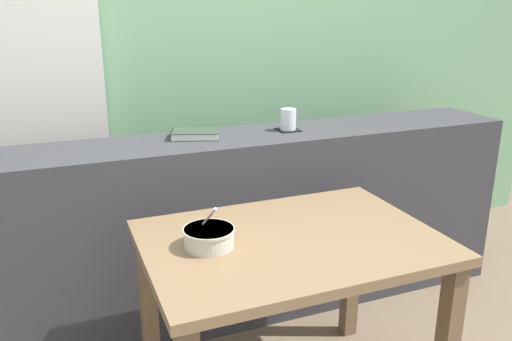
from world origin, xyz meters
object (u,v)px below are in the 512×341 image
at_px(coaster_square, 288,130).
at_px(soup_bowl, 209,237).
at_px(breakfast_table, 290,267).
at_px(closed_book, 195,134).
at_px(juice_glass, 288,120).

distance_m(coaster_square, soup_bowl, 0.90).
relative_size(breakfast_table, coaster_square, 9.96).
height_order(closed_book, soup_bowl, closed_book).
bearing_deg(coaster_square, closed_book, 176.68).
relative_size(juice_glass, soup_bowl, 0.57).
bearing_deg(breakfast_table, coaster_square, 65.88).
xyz_separation_m(breakfast_table, closed_book, (-0.13, 0.72, 0.32)).
distance_m(juice_glass, closed_book, 0.45).
bearing_deg(juice_glass, coaster_square, 0.00).
xyz_separation_m(breakfast_table, juice_glass, (0.31, 0.69, 0.36)).
distance_m(closed_book, soup_bowl, 0.72).
bearing_deg(juice_glass, soup_bowl, -131.84).
distance_m(coaster_square, juice_glass, 0.05).
xyz_separation_m(coaster_square, closed_book, (-0.44, 0.03, 0.01)).
distance_m(coaster_square, closed_book, 0.44).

